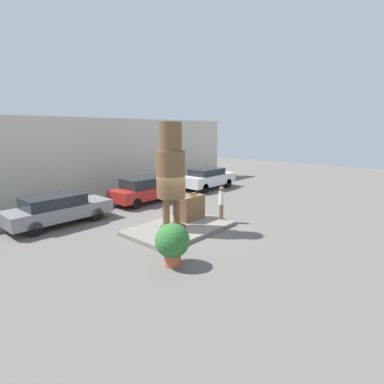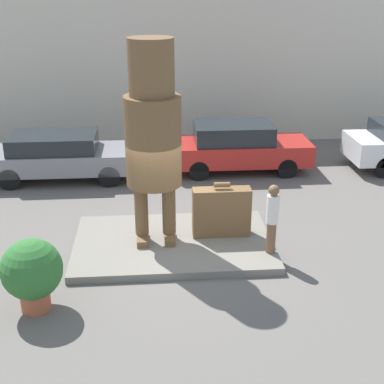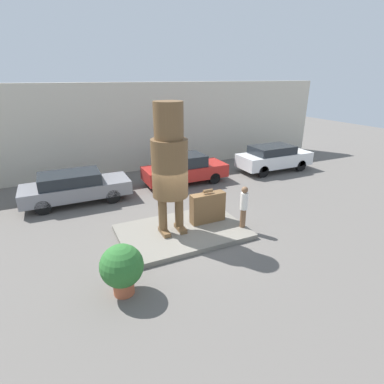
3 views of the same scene
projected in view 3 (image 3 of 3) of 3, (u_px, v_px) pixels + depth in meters
name	position (u px, v px, depth m)	size (l,w,h in m)	color
ground_plane	(183.00, 234.00, 11.13)	(60.00, 60.00, 0.00)	#605B56
pedestal	(183.00, 232.00, 11.10)	(4.60, 3.00, 0.17)	slate
building_backdrop	(123.00, 129.00, 17.57)	(28.00, 0.60, 5.16)	beige
statue_figure	(170.00, 160.00, 10.02)	(1.24, 1.24, 4.58)	brown
giant_suitcase	(208.00, 207.00, 11.50)	(1.36, 0.40, 1.33)	brown
tourist	(244.00, 205.00, 10.97)	(0.27, 0.27, 1.61)	brown
parked_car_grey	(75.00, 187.00, 13.62)	(4.72, 1.79, 1.45)	gray
parked_car_red	(184.00, 169.00, 16.09)	(4.48, 1.75, 1.57)	#B2231E
parked_car_white	(274.00, 157.00, 18.25)	(4.59, 1.79, 1.57)	silver
planter_pot	(122.00, 267.00, 7.81)	(1.15, 1.15, 1.44)	#AD5638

